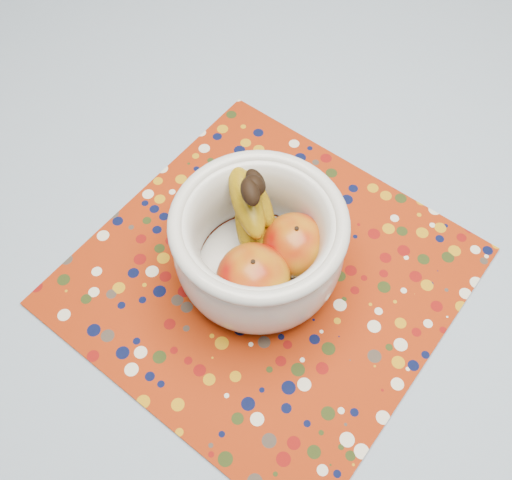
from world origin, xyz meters
The scene contains 4 objects.
table centered at (0.00, 0.00, 0.67)m, with size 1.20×1.20×0.75m.
tablecloth centered at (0.00, 0.00, 0.76)m, with size 1.32×1.32×0.01m, color #6180A1.
placemat centered at (-0.08, -0.08, 0.76)m, with size 0.43×0.43×0.00m, color maroon.
fruit_bowl centered at (-0.08, -0.07, 0.83)m, with size 0.20×0.20×0.15m.
Camera 1 is at (-0.31, -0.35, 1.43)m, focal length 42.00 mm.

